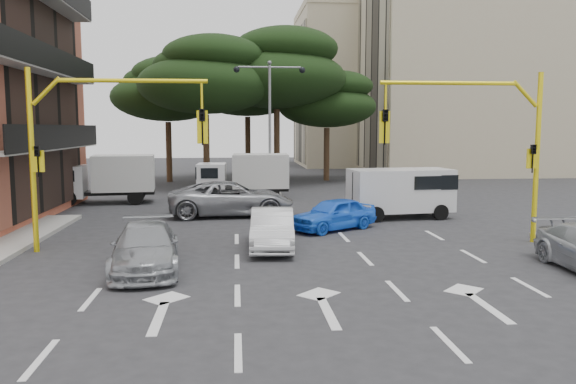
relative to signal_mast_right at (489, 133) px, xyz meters
name	(u,v)px	position (x,y,z in m)	size (l,w,h in m)	color
ground	(302,260)	(-6.80, -1.99, -3.88)	(120.00, 120.00, 0.00)	#28282B
median_strip	(270,196)	(-6.80, 14.01, -3.81)	(1.40, 6.00, 0.15)	gray
apartment_beige_near	(483,68)	(13.15, 30.01, 5.47)	(20.20, 12.15, 18.70)	#BEAF8F
apartment_beige_far	(372,88)	(6.15, 42.01, 4.47)	(16.20, 12.15, 16.70)	#BEAF8F
pine_left_near	(206,75)	(-10.75, 19.96, 3.72)	(9.15, 9.15, 10.23)	#382616
pine_center	(278,68)	(-5.75, 21.96, 4.41)	(9.98, 9.98, 11.16)	#382616
pine_left_far	(168,89)	(-13.75, 23.96, 3.03)	(8.32, 8.32, 9.30)	#382616
pine_right	(328,99)	(-1.75, 23.96, 2.33)	(7.49, 7.49, 8.37)	#382616
pine_back	(248,83)	(-7.75, 26.96, 3.72)	(9.15, 9.15, 10.23)	#382616
signal_mast_right	(489,133)	(0.00, 0.00, 0.00)	(5.79, 0.37, 6.00)	yellow
signal_mast_left	(88,134)	(-13.61, 0.00, 0.00)	(5.79, 0.37, 6.00)	yellow
street_lamp_center	(270,104)	(-6.80, 14.01, 1.54)	(4.16, 0.36, 7.77)	slate
car_white_hatch	(272,229)	(-7.60, -0.21, -3.22)	(1.41, 4.05, 1.33)	silver
car_blue_compact	(334,214)	(-4.92, 3.05, -3.24)	(1.51, 3.76, 1.28)	blue
car_silver_wagon	(145,247)	(-11.42, -2.78, -3.22)	(1.85, 4.55, 1.32)	#999CA0
car_silver_cross_a	(231,198)	(-9.03, 7.09, -3.08)	(2.67, 5.79, 1.61)	gray
van_white	(400,193)	(-1.39, 5.76, -2.75)	(2.05, 4.54, 2.27)	silver
box_truck_a	(106,179)	(-15.80, 12.01, -2.58)	(2.23, 5.30, 2.61)	white
box_truck_b	(244,177)	(-8.34, 13.15, -2.59)	(2.21, 5.25, 2.58)	silver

